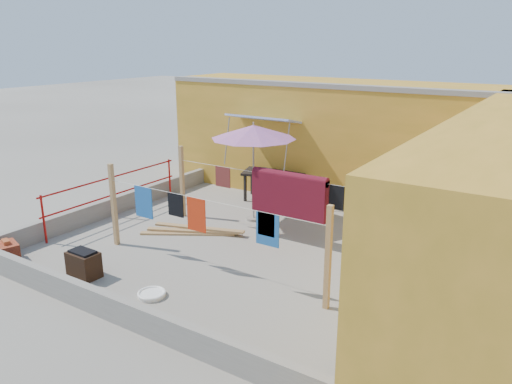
% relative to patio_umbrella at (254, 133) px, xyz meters
% --- Properties ---
extents(ground, '(80.00, 80.00, 0.00)m').
position_rel_patio_umbrella_xyz_m(ground, '(0.84, -1.52, -2.18)').
color(ground, '#9E998E').
rests_on(ground, ground).
extents(wall_back, '(11.00, 3.27, 3.21)m').
position_rel_patio_umbrella_xyz_m(wall_back, '(1.34, 3.17, -0.58)').
color(wall_back, gold).
rests_on(wall_back, ground).
extents(parapet_front, '(8.30, 0.16, 0.44)m').
position_rel_patio_umbrella_xyz_m(parapet_front, '(0.84, -5.10, -1.96)').
color(parapet_front, gray).
rests_on(parapet_front, ground).
extents(parapet_left, '(0.16, 7.30, 0.44)m').
position_rel_patio_umbrella_xyz_m(parapet_left, '(-3.24, -1.52, -1.96)').
color(parapet_left, gray).
rests_on(parapet_left, ground).
extents(red_railing, '(0.05, 4.20, 1.10)m').
position_rel_patio_umbrella_xyz_m(red_railing, '(-3.01, -1.72, -1.46)').
color(red_railing, '#A31310').
rests_on(red_railing, ground).
extents(clothesline_rig, '(5.09, 2.35, 1.80)m').
position_rel_patio_umbrella_xyz_m(clothesline_rig, '(1.28, -0.98, -1.15)').
color(clothesline_rig, tan).
rests_on(clothesline_rig, ground).
extents(patio_umbrella, '(2.28, 2.28, 2.43)m').
position_rel_patio_umbrella_xyz_m(patio_umbrella, '(0.00, 0.00, 0.00)').
color(patio_umbrella, gray).
rests_on(patio_umbrella, ground).
extents(outdoor_table, '(1.89, 1.33, 0.80)m').
position_rel_patio_umbrella_xyz_m(outdoor_table, '(-0.40, 1.68, -1.46)').
color(outdoor_table, black).
rests_on(outdoor_table, ground).
extents(brick_stack, '(0.62, 0.52, 0.46)m').
position_rel_patio_umbrella_xyz_m(brick_stack, '(-2.82, -4.72, -1.99)').
color(brick_stack, '#9D3524').
rests_on(brick_stack, ground).
extents(lumber_pile, '(2.17, 1.28, 0.14)m').
position_rel_patio_umbrella_xyz_m(lumber_pile, '(-0.65, -1.54, -2.11)').
color(lumber_pile, tan).
rests_on(lumber_pile, ground).
extents(brazier, '(0.60, 0.41, 0.53)m').
position_rel_patio_umbrella_xyz_m(brazier, '(-0.96, -4.34, -1.93)').
color(brazier, '#321E13').
rests_on(brazier, ground).
extents(white_basin, '(0.50, 0.50, 0.09)m').
position_rel_patio_umbrella_xyz_m(white_basin, '(0.64, -4.21, -2.14)').
color(white_basin, white).
rests_on(white_basin, ground).
extents(water_jug_a, '(0.20, 0.20, 0.31)m').
position_rel_patio_umbrella_xyz_m(water_jug_a, '(3.44, -0.30, -2.05)').
color(water_jug_a, white).
rests_on(water_jug_a, ground).
extents(water_jug_b, '(0.20, 0.20, 0.31)m').
position_rel_patio_umbrella_xyz_m(water_jug_b, '(4.24, -1.25, -2.05)').
color(water_jug_b, white).
rests_on(water_jug_b, ground).
extents(green_hose, '(0.56, 0.56, 0.08)m').
position_rel_patio_umbrella_xyz_m(green_hose, '(2.82, 1.68, -2.15)').
color(green_hose, '#176B1F').
rests_on(green_hose, ground).
extents(plant_back_a, '(0.85, 0.83, 0.72)m').
position_rel_patio_umbrella_xyz_m(plant_back_a, '(2.33, 1.57, -1.82)').
color(plant_back_a, '#205D1A').
rests_on(plant_back_a, ground).
extents(plant_back_b, '(0.42, 0.42, 0.71)m').
position_rel_patio_umbrella_xyz_m(plant_back_b, '(4.54, 1.68, -1.83)').
color(plant_back_b, '#205D1A').
rests_on(plant_back_b, ground).
extents(plant_right_a, '(0.55, 0.46, 0.88)m').
position_rel_patio_umbrella_xyz_m(plant_right_a, '(4.54, 0.99, -1.75)').
color(plant_right_a, '#205D1A').
rests_on(plant_right_a, ground).
extents(plant_right_b, '(0.48, 0.52, 0.77)m').
position_rel_patio_umbrella_xyz_m(plant_right_b, '(3.40, -0.71, -1.80)').
color(plant_right_b, '#205D1A').
rests_on(plant_right_b, ground).
extents(plant_right_c, '(0.67, 0.72, 0.66)m').
position_rel_patio_umbrella_xyz_m(plant_right_c, '(4.48, -4.32, -1.85)').
color(plant_right_c, '#205D1A').
rests_on(plant_right_c, ground).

